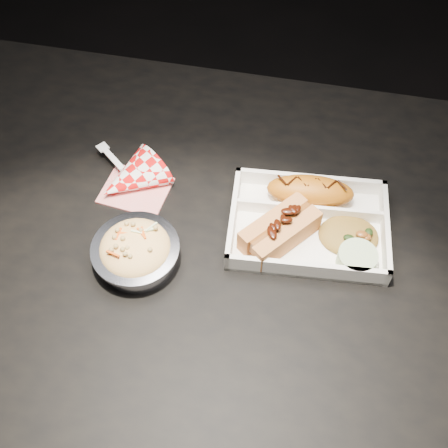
% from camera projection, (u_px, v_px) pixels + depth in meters
% --- Properties ---
extents(floor, '(4.00, 4.00, 0.05)m').
position_uv_depth(floor, '(214.00, 392.00, 1.54)').
color(floor, black).
rests_on(floor, ground).
extents(dining_table, '(1.20, 0.80, 0.75)m').
position_uv_depth(dining_table, '(208.00, 262.00, 0.98)').
color(dining_table, black).
rests_on(dining_table, ground).
extents(food_tray, '(0.26, 0.20, 0.04)m').
position_uv_depth(food_tray, '(308.00, 226.00, 0.90)').
color(food_tray, white).
rests_on(food_tray, dining_table).
extents(fried_pastry, '(0.15, 0.07, 0.05)m').
position_uv_depth(fried_pastry, '(310.00, 191.00, 0.92)').
color(fried_pastry, '#BD6512').
rests_on(fried_pastry, food_tray).
extents(hotdog, '(0.13, 0.14, 0.06)m').
position_uv_depth(hotdog, '(280.00, 229.00, 0.87)').
color(hotdog, '#C67E43').
rests_on(hotdog, food_tray).
extents(fried_rice_mound, '(0.10, 0.09, 0.03)m').
position_uv_depth(fried_rice_mound, '(350.00, 232.00, 0.88)').
color(fried_rice_mound, olive).
rests_on(fried_rice_mound, food_tray).
extents(cupcake_liner, '(0.06, 0.06, 0.03)m').
position_uv_depth(cupcake_liner, '(357.00, 259.00, 0.85)').
color(cupcake_liner, '#AEC897').
rests_on(cupcake_liner, food_tray).
extents(foil_coleslaw_cup, '(0.14, 0.14, 0.06)m').
position_uv_depth(foil_coleslaw_cup, '(136.00, 251.00, 0.86)').
color(foil_coleslaw_cup, silver).
rests_on(foil_coleslaw_cup, dining_table).
extents(napkin_fork, '(0.16, 0.15, 0.10)m').
position_uv_depth(napkin_fork, '(131.00, 179.00, 0.95)').
color(napkin_fork, red).
rests_on(napkin_fork, dining_table).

